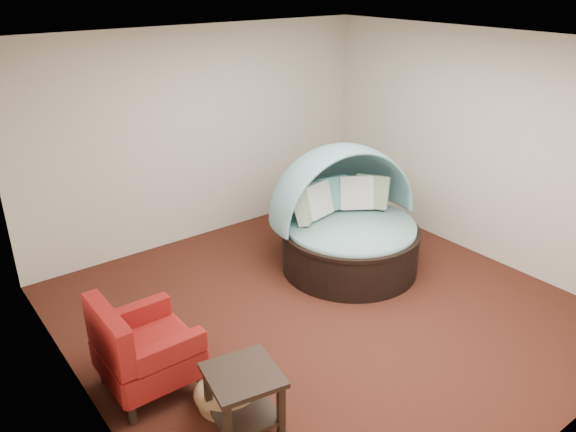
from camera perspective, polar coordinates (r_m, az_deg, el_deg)
floor at (r=6.22m, az=3.52°, el=-9.50°), size 5.00×5.00×0.00m
wall_back at (r=7.54m, az=-8.78°, el=8.05°), size 5.00×0.00×5.00m
wall_front at (r=4.23m, az=26.85°, el=-7.44°), size 5.00×0.00×5.00m
wall_left at (r=4.49m, az=-21.10°, el=-4.58°), size 0.00×5.00×5.00m
wall_right at (r=7.39m, az=18.79°, el=6.73°), size 0.00×5.00×5.00m
ceiling at (r=5.24m, az=4.32°, el=17.04°), size 5.00×5.00×0.00m
canopy_daybed at (r=6.82m, az=6.01°, el=0.33°), size 2.01×1.96×1.53m
pet_basket at (r=5.04m, az=-6.27°, el=-17.48°), size 0.71×0.71×0.19m
red_armchair at (r=5.10m, az=-14.65°, el=-12.96°), size 0.79×0.80×0.93m
side_table at (r=4.67m, az=-4.55°, el=-17.40°), size 0.65×0.65×0.53m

